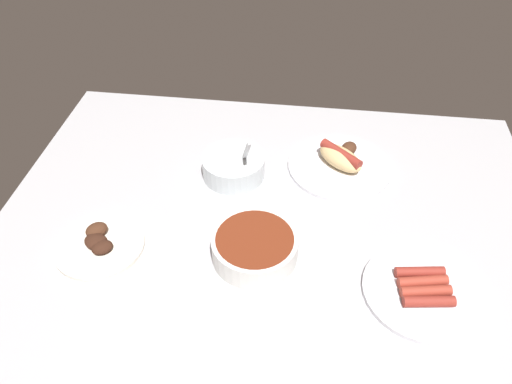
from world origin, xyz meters
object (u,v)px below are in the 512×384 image
bowl_chili (255,246)px  plate_grilled_meat (99,243)px  plate_hotdog_assembled (340,162)px  plate_sausages (423,290)px  bowl_coleslaw (234,165)px

bowl_chili → plate_grilled_meat: bowl_chili is taller
plate_hotdog_assembled → plate_sausages: bearing=-66.0°
plate_grilled_meat → bowl_coleslaw: 35.36cm
plate_grilled_meat → plate_sausages: plate_grilled_meat is taller
plate_grilled_meat → bowl_coleslaw: bowl_coleslaw is taller
plate_grilled_meat → bowl_coleslaw: size_ratio=1.22×
plate_hotdog_assembled → plate_grilled_meat: plate_hotdog_assembled is taller
bowl_chili → plate_grilled_meat: 32.25cm
plate_grilled_meat → plate_sausages: bearing=-3.0°
bowl_chili → plate_grilled_meat: bearing=-177.2°
plate_sausages → bowl_coleslaw: size_ratio=1.49×
plate_hotdog_assembled → plate_grilled_meat: size_ratio=1.34×
plate_hotdog_assembled → plate_grilled_meat: 58.61cm
plate_hotdog_assembled → bowl_coleslaw: size_ratio=1.64×
plate_hotdog_assembled → bowl_coleslaw: (-25.19, -6.04, 1.31)cm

